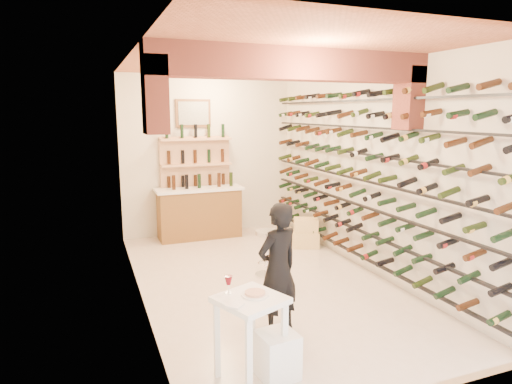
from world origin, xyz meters
The scene contains 11 objects.
ground centered at (0.00, 0.00, 0.00)m, with size 6.00×6.00×0.00m, color beige.
room_shell centered at (0.00, -0.26, 2.25)m, with size 3.52×6.02×3.21m.
wine_rack centered at (1.53, 0.00, 1.55)m, with size 0.32×5.70×2.56m.
back_counter centered at (-0.30, 2.65, 0.53)m, with size 1.70×0.62×1.29m.
back_shelving centered at (-0.30, 2.89, 1.17)m, with size 1.40×0.31×2.73m.
tasting_table centered at (-1.02, -2.19, 0.66)m, with size 0.72×0.72×0.97m.
white_stool centered at (-0.77, -2.27, 0.22)m, with size 0.35×0.35×0.44m, color white.
person centered at (-0.42, -1.48, 0.75)m, with size 0.55×0.36×1.51m, color black.
chrome_barstool centered at (0.14, 0.20, 0.41)m, with size 0.37×0.37×0.71m.
crate_lower centered at (1.38, 1.32, 0.15)m, with size 0.48×0.34×0.29m, color #E9C97F.
crate_upper centered at (1.38, 1.32, 0.42)m, with size 0.43×0.30×0.25m, color #E9C97F.
Camera 1 is at (-2.35, -5.80, 2.48)m, focal length 31.26 mm.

